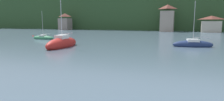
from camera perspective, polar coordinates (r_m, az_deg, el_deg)
The scene contains 8 objects.
wooded_hillside at distance 125.53m, azimuth 15.87°, elevation 10.16°, with size 352.00×68.46×41.91m.
shore_building_west at distance 96.49m, azimuth -13.53°, elevation 8.14°, with size 5.23×4.83×7.73m.
shore_building_westcentral at distance 80.74m, azimuth 15.81°, elevation 8.98°, with size 5.32×5.26×10.49m.
shore_building_central at distance 80.43m, azimuth 26.96°, elevation 6.84°, with size 6.84×4.12×6.03m.
sailboat_far_1 at distance 47.08m, azimuth -19.45°, elevation 3.52°, with size 5.70×2.20×6.62m.
sailboat_far_2 at distance 33.50m, azimuth 22.51°, elevation 1.66°, with size 6.38×2.95×7.51m.
sailboat_mid_5 at distance 31.56m, azimuth -14.34°, elevation 1.97°, with size 2.95×8.29×9.66m.
mooring_buoy_near at distance 56.74m, azimuth -22.07°, elevation 3.86°, with size 0.48×0.48×0.48m, color red.
Camera 1 is at (6.65, 27.97, 3.99)m, focal length 31.31 mm.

